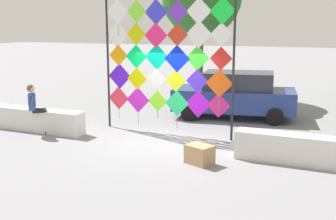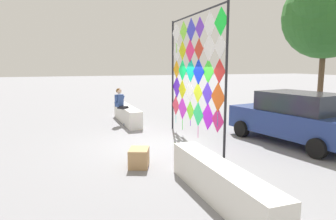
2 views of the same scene
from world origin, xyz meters
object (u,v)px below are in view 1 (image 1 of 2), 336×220
seated_vendor (36,105)px  parked_car (235,95)px  cardboard_box_large (200,154)px  kite_display_rack (166,55)px

seated_vendor → parked_car: 6.94m
parked_car → cardboard_box_large: size_ratio=7.44×
seated_vendor → cardboard_box_large: bearing=-6.6°
kite_display_rack → parked_car: size_ratio=0.93×
seated_vendor → kite_display_rack: bearing=26.0°
kite_display_rack → cardboard_box_large: (1.96, -2.40, -2.20)m
kite_display_rack → cardboard_box_large: 3.80m
kite_display_rack → seated_vendor: kite_display_rack is taller
kite_display_rack → cardboard_box_large: kite_display_rack is taller
cardboard_box_large → kite_display_rack: bearing=129.2°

